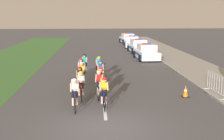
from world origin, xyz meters
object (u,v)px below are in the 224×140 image
(cyclist_tenth, at_px, (99,67))
(crowd_barrier_middle, at_px, (217,84))
(cyclist_fifth, at_px, (80,78))
(traffic_cone_near, at_px, (186,91))
(police_car_nearest, at_px, (146,52))
(cyclist_third, at_px, (81,84))
(cyclist_ninth, at_px, (81,69))
(cyclist_seventh, at_px, (82,73))
(cyclist_lead, at_px, (75,93))
(police_car_second, at_px, (138,46))
(cyclist_second, at_px, (104,92))
(cyclist_eleventh, at_px, (85,63))
(police_car_third, at_px, (132,42))
(police_car_furthest, at_px, (127,39))
(cyclist_sixth, at_px, (100,79))
(cyclist_eighth, at_px, (100,71))
(cyclist_fourth, at_px, (99,83))

(cyclist_tenth, distance_m, crowd_barrier_middle, 7.85)
(cyclist_fifth, distance_m, traffic_cone_near, 5.75)
(cyclist_fifth, distance_m, police_car_nearest, 13.05)
(cyclist_fifth, bearing_deg, cyclist_third, -85.11)
(cyclist_fifth, bearing_deg, cyclist_ninth, 91.17)
(cyclist_seventh, relative_size, police_car_nearest, 0.39)
(cyclist_lead, bearing_deg, police_car_second, 73.32)
(cyclist_second, xyz_separation_m, crowd_barrier_middle, (6.03, 1.62, -0.14))
(cyclist_eleventh, relative_size, police_car_third, 0.38)
(cyclist_fifth, distance_m, police_car_second, 17.87)
(police_car_second, relative_size, police_car_furthest, 0.99)
(cyclist_fifth, bearing_deg, police_car_second, 70.86)
(cyclist_ninth, bearing_deg, cyclist_lead, -90.30)
(crowd_barrier_middle, bearing_deg, police_car_third, 93.44)
(cyclist_sixth, height_order, police_car_furthest, police_car_furthest)
(cyclist_eleventh, bearing_deg, cyclist_sixth, -78.79)
(cyclist_fifth, height_order, cyclist_eighth, same)
(cyclist_fourth, bearing_deg, police_car_third, 78.46)
(police_car_second, bearing_deg, cyclist_eleventh, -115.71)
(cyclist_ninth, distance_m, crowd_barrier_middle, 8.39)
(cyclist_fourth, distance_m, cyclist_tenth, 4.86)
(cyclist_eighth, height_order, police_car_nearest, police_car_nearest)
(cyclist_seventh, bearing_deg, crowd_barrier_middle, -20.53)
(police_car_furthest, relative_size, crowd_barrier_middle, 1.96)
(cyclist_fifth, xyz_separation_m, cyclist_ninth, (-0.06, 2.88, 0.00))
(police_car_nearest, bearing_deg, crowd_barrier_middle, -83.76)
(cyclist_second, bearing_deg, police_car_nearest, 72.31)
(cyclist_seventh, height_order, cyclist_tenth, same)
(cyclist_tenth, xyz_separation_m, traffic_cone_near, (4.49, -4.94, -0.48))
(cyclist_ninth, xyz_separation_m, police_car_furthest, (5.92, 24.65, -0.11))
(cyclist_second, xyz_separation_m, cyclist_seventh, (-1.19, 4.32, 0.00))
(police_car_nearest, bearing_deg, police_car_furthest, 90.00)
(cyclist_eleventh, bearing_deg, cyclist_fifth, -91.33)
(cyclist_fifth, bearing_deg, cyclist_second, -66.35)
(cyclist_sixth, bearing_deg, cyclist_lead, -113.61)
(cyclist_fifth, relative_size, cyclist_eleventh, 1.00)
(police_car_second, height_order, police_car_third, same)
(crowd_barrier_middle, bearing_deg, cyclist_second, -164.99)
(police_car_nearest, distance_m, police_car_second, 5.23)
(cyclist_fifth, relative_size, cyclist_eighth, 1.00)
(cyclist_eighth, distance_m, police_car_third, 20.69)
(cyclist_second, relative_size, police_car_nearest, 0.39)
(cyclist_fourth, bearing_deg, police_car_furthest, 80.53)
(cyclist_ninth, bearing_deg, cyclist_fourth, -74.74)
(police_car_second, bearing_deg, cyclist_ninth, -112.91)
(cyclist_fourth, height_order, traffic_cone_near, cyclist_fourth)
(cyclist_lead, distance_m, police_car_second, 20.72)
(cyclist_sixth, relative_size, cyclist_eleventh, 1.00)
(cyclist_seventh, bearing_deg, police_car_furthest, 77.41)
(cyclist_seventh, bearing_deg, traffic_cone_near, -26.80)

